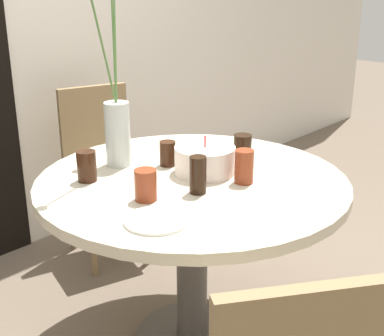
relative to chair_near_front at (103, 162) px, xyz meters
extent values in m
cube|color=silver|center=(-0.28, 0.40, 0.78)|extent=(8.00, 0.05, 2.60)
cylinder|color=beige|center=(-0.28, -0.92, 0.20)|extent=(1.19, 1.19, 0.04)
cylinder|color=#4C4742|center=(-0.28, -0.92, -0.15)|extent=(0.13, 0.13, 0.67)
cylinder|color=#4C4742|center=(-0.28, -0.92, -0.51)|extent=(0.48, 0.48, 0.03)
cube|color=beige|center=(-0.02, -0.08, -0.08)|extent=(0.50, 0.50, 0.04)
cube|color=olive|center=(0.03, 0.10, 0.17)|extent=(0.37, 0.15, 0.46)
cylinder|color=olive|center=(-0.24, -0.19, -0.31)|extent=(0.03, 0.03, 0.42)
cylinder|color=olive|center=(0.09, -0.29, -0.31)|extent=(0.03, 0.03, 0.42)
cylinder|color=olive|center=(-0.14, 0.14, -0.31)|extent=(0.03, 0.03, 0.42)
cylinder|color=olive|center=(0.19, 0.04, -0.31)|extent=(0.03, 0.03, 0.42)
cylinder|color=white|center=(-0.21, -0.92, 0.28)|extent=(0.24, 0.24, 0.11)
cylinder|color=#E54C4C|center=(-0.21, -0.92, 0.35)|extent=(0.01, 0.01, 0.04)
cylinder|color=silver|center=(-0.37, -0.59, 0.35)|extent=(0.10, 0.10, 0.26)
cylinder|color=#4C7538|center=(-0.46, -0.63, 0.73)|extent=(0.18, 0.09, 0.49)
cylinder|color=#4C7538|center=(-0.32, -0.53, 0.70)|extent=(0.11, 0.13, 0.44)
cylinder|color=#4C7538|center=(-0.31, -0.53, 0.74)|extent=(0.13, 0.14, 0.51)
cylinder|color=white|center=(-0.64, -1.10, 0.23)|extent=(0.21, 0.21, 0.01)
cylinder|color=maroon|center=(-0.19, -1.09, 0.29)|extent=(0.07, 0.07, 0.13)
cylinder|color=#33190C|center=(-0.57, -0.65, 0.28)|extent=(0.07, 0.07, 0.12)
cylinder|color=maroon|center=(-0.55, -0.94, 0.28)|extent=(0.08, 0.08, 0.11)
cylinder|color=black|center=(-0.02, -0.95, 0.28)|extent=(0.07, 0.07, 0.12)
cylinder|color=black|center=(-0.38, -1.03, 0.29)|extent=(0.06, 0.06, 0.14)
cylinder|color=#33190C|center=(-0.24, -0.75, 0.27)|extent=(0.07, 0.07, 0.10)
camera|label=1|loc=(-1.69, -2.21, 0.95)|focal=50.00mm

